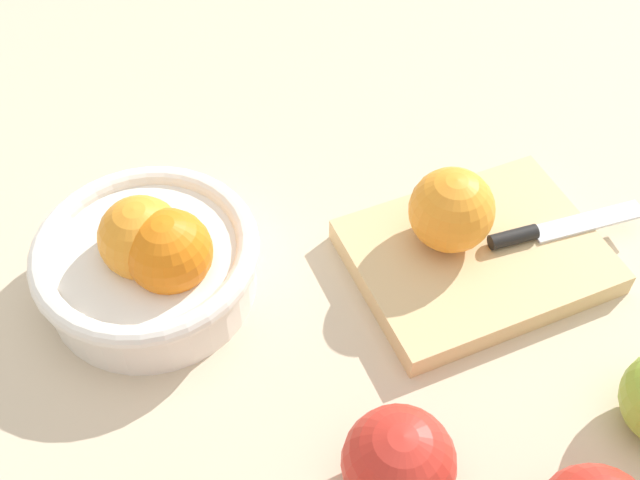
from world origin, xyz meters
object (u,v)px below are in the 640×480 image
at_px(bowl, 150,259).
at_px(knife, 546,230).
at_px(apple_front_left_2, 399,463).
at_px(cutting_board, 476,256).
at_px(orange_on_board, 452,210).

xyz_separation_m(bowl, knife, (0.35, -0.06, -0.01)).
bearing_deg(apple_front_left_2, knife, 39.07).
distance_m(cutting_board, orange_on_board, 0.06).
distance_m(knife, apple_front_left_2, 0.27).
xyz_separation_m(cutting_board, apple_front_left_2, (-0.15, -0.17, 0.03)).
bearing_deg(apple_front_left_2, orange_on_board, 57.49).
bearing_deg(knife, orange_on_board, 165.74).
bearing_deg(orange_on_board, apple_front_left_2, -122.51).
bearing_deg(apple_front_left_2, bowl, 119.95).
relative_size(bowl, cutting_board, 0.89).
bearing_deg(knife, bowl, 169.53).
bearing_deg(cutting_board, knife, -2.57).
bearing_deg(bowl, orange_on_board, -9.17).
xyz_separation_m(cutting_board, knife, (0.07, -0.00, 0.02)).
relative_size(cutting_board, apple_front_left_2, 2.66).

